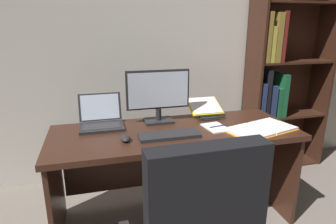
# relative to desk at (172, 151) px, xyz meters

# --- Properties ---
(wall_back) EXTENTS (5.30, 0.12, 2.89)m
(wall_back) POSITION_rel_desk_xyz_m (0.21, 0.81, 0.90)
(wall_back) COLOR beige
(wall_back) RESTS_ON ground
(desk) EXTENTS (1.79, 0.69, 0.75)m
(desk) POSITION_rel_desk_xyz_m (0.00, 0.00, 0.00)
(desk) COLOR #381E14
(desk) RESTS_ON ground
(bookshelf) EXTENTS (0.84, 0.32, 2.26)m
(bookshelf) POSITION_rel_desk_xyz_m (1.30, 0.58, 0.56)
(bookshelf) COLOR #381E14
(bookshelf) RESTS_ON ground
(monitor) EXTENTS (0.50, 0.16, 0.41)m
(monitor) POSITION_rel_desk_xyz_m (-0.07, 0.14, 0.41)
(monitor) COLOR #232326
(monitor) RESTS_ON desk
(laptop) EXTENTS (0.32, 0.30, 0.23)m
(laptop) POSITION_rel_desk_xyz_m (-0.52, 0.15, 0.25)
(laptop) COLOR #232326
(laptop) RESTS_ON desk
(keyboard) EXTENTS (0.42, 0.15, 0.02)m
(keyboard) POSITION_rel_desk_xyz_m (-0.07, -0.19, 0.21)
(keyboard) COLOR #232326
(keyboard) RESTS_ON desk
(computer_mouse) EXTENTS (0.06, 0.10, 0.04)m
(computer_mouse) POSITION_rel_desk_xyz_m (-0.37, -0.19, 0.22)
(computer_mouse) COLOR #232326
(computer_mouse) RESTS_ON desk
(reading_stand_with_book) EXTENTS (0.27, 0.29, 0.13)m
(reading_stand_with_book) POSITION_rel_desk_xyz_m (0.35, 0.21, 0.27)
(reading_stand_with_book) COLOR #232326
(reading_stand_with_book) RESTS_ON desk
(open_binder) EXTENTS (0.56, 0.41, 0.02)m
(open_binder) POSITION_rel_desk_xyz_m (0.60, -0.24, 0.21)
(open_binder) COLOR orange
(open_binder) RESTS_ON desk
(notepad) EXTENTS (0.18, 0.23, 0.01)m
(notepad) POSITION_rel_desk_xyz_m (0.31, -0.11, 0.21)
(notepad) COLOR white
(notepad) RESTS_ON desk
(pen) EXTENTS (0.14, 0.03, 0.01)m
(pen) POSITION_rel_desk_xyz_m (0.33, -0.11, 0.22)
(pen) COLOR navy
(pen) RESTS_ON notepad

